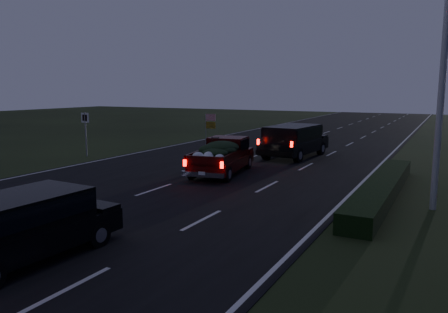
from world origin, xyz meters
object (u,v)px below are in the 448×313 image
Objects in this scene: lead_suv at (294,138)px; rear_suv at (19,222)px; pickup_truck at (222,154)px; light_pole at (446,33)px.

lead_suv is 17.18m from rear_suv.
lead_suv is 1.21× the size of rear_suv.
pickup_truck is 0.92× the size of lead_suv.
light_pole is 2.10× the size of rear_suv.
pickup_truck reaches higher than rear_suv.
lead_suv reaches higher than rear_suv.
lead_suv is at bearing 90.70° from rear_suv.
light_pole is at bearing -22.83° from pickup_truck.
light_pole is at bearing 50.98° from rear_suv.
light_pole is 12.81m from rear_suv.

